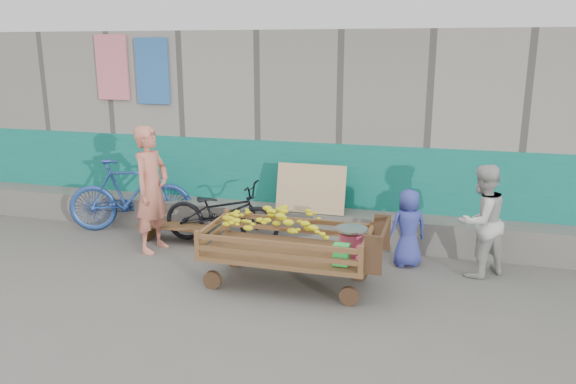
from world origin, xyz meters
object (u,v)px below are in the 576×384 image
(child, at_px, (408,228))
(bicycle_blue, at_px, (130,195))
(woman, at_px, (481,221))
(bench, at_px, (175,229))
(bicycle_dark, at_px, (222,212))
(banana_cart, at_px, (284,235))
(vendor_man, at_px, (152,189))

(child, bearing_deg, bicycle_blue, -32.41)
(child, bearing_deg, woman, 146.26)
(bench, distance_m, bicycle_dark, 0.74)
(bicycle_blue, bearing_deg, woman, -116.14)
(banana_cart, relative_size, vendor_man, 1.22)
(banana_cart, height_order, bicycle_dark, banana_cart)
(bench, distance_m, woman, 4.23)
(bench, relative_size, child, 1.04)
(woman, distance_m, bicycle_blue, 5.11)
(woman, height_order, child, woman)
(woman, distance_m, child, 0.90)
(vendor_man, distance_m, bicycle_dark, 1.05)
(vendor_man, bearing_deg, bicycle_blue, 54.09)
(banana_cart, distance_m, bicycle_dark, 1.76)
(bench, xyz_separation_m, vendor_man, (-0.11, -0.40, 0.68))
(vendor_man, xyz_separation_m, woman, (4.30, 0.30, -0.17))
(bench, bearing_deg, woman, -1.34)
(bicycle_dark, bearing_deg, banana_cart, -135.04)
(banana_cart, bearing_deg, woman, 22.80)
(bench, distance_m, vendor_man, 0.80)
(bench, xyz_separation_m, bicycle_dark, (0.68, 0.15, 0.26))
(woman, bearing_deg, bench, -44.47)
(child, height_order, bicycle_dark, child)
(bicycle_blue, bearing_deg, bicycle_dark, -117.52)
(bicycle_dark, bearing_deg, vendor_man, 122.55)
(vendor_man, height_order, woman, vendor_man)
(banana_cart, xyz_separation_m, child, (1.36, 1.03, -0.11))
(vendor_man, height_order, bicycle_dark, vendor_man)
(woman, distance_m, bicycle_dark, 3.53)
(banana_cart, xyz_separation_m, vendor_man, (-2.07, 0.64, 0.26))
(banana_cart, distance_m, vendor_man, 2.18)
(woman, bearing_deg, vendor_man, -39.13)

